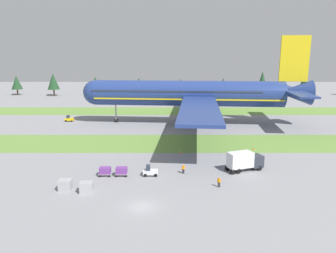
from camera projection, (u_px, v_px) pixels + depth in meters
ground_plane at (141, 207)px, 46.14m from camera, size 400.00×400.00×0.00m
grass_strip_near at (152, 143)px, 78.56m from camera, size 320.00×16.01×0.01m
grass_strip_far at (158, 111)px, 121.49m from camera, size 320.00×16.01×0.01m
airliner at (193, 93)px, 97.82m from camera, size 67.90×83.87×25.95m
baggage_tug at (150, 171)px, 57.59m from camera, size 2.60×1.30×1.97m
cargo_dolly_lead at (121, 171)px, 57.56m from camera, size 2.20×1.50×1.55m
cargo_dolly_second at (105, 171)px, 57.56m from camera, size 2.20×1.50×1.55m
catering_truck at (244, 160)px, 59.93m from camera, size 7.32×4.56×3.58m
pushback_tractor at (69, 119)px, 102.96m from camera, size 2.70×1.52×1.97m
ground_crew_marshaller at (219, 182)px, 52.69m from camera, size 0.54×0.36×1.74m
ground_crew_loader at (183, 168)px, 58.64m from camera, size 0.54×0.36×1.74m
uld_container_0 at (65, 185)px, 51.64m from camera, size 2.06×1.67×1.69m
uld_container_1 at (86, 187)px, 50.76m from camera, size 2.16×1.80×1.68m
taxiway_marker_0 at (253, 149)px, 73.05m from camera, size 0.44×0.44×0.52m
taxiway_marker_1 at (181, 152)px, 70.73m from camera, size 0.44×0.44×0.56m
distant_tree_line at (141, 82)px, 164.51m from camera, size 193.10×8.81×12.05m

